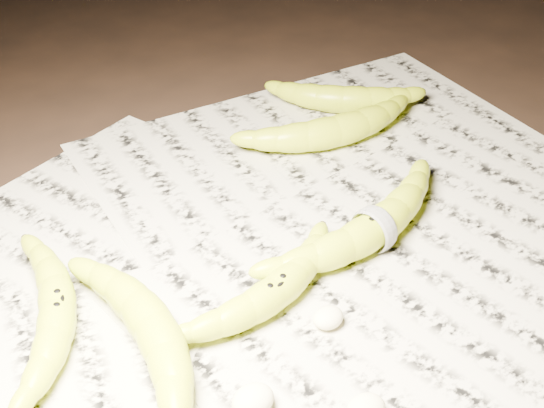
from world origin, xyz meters
TOP-DOWN VIEW (x-y plane):
  - ground at (0.00, 0.00)m, footprint 3.00×3.00m
  - newspaper_patch at (-0.02, -0.02)m, footprint 0.90×0.70m
  - banana_left_a at (-0.21, 0.05)m, footprint 0.14×0.20m
  - banana_left_b at (-0.16, -0.03)m, footprint 0.09×0.22m
  - banana_center at (-0.04, -0.05)m, footprint 0.20×0.09m
  - banana_taped at (0.10, -0.04)m, footprint 0.25×0.09m
  - banana_upper_a at (0.20, 0.13)m, footprint 0.22×0.11m
  - banana_upper_b at (0.26, 0.19)m, footprint 0.17×0.17m
  - measuring_tape at (0.10, -0.04)m, footprint 0.01×0.05m
  - flesh_chunk_a at (-0.13, -0.13)m, footprint 0.04×0.03m
  - flesh_chunk_b at (-0.06, -0.20)m, footprint 0.03×0.03m
  - flesh_chunk_c at (-0.02, -0.10)m, footprint 0.03×0.03m

SIDE VIEW (x-z plane):
  - ground at x=0.00m, z-range 0.00..0.00m
  - newspaper_patch at x=-0.02m, z-range 0.00..0.01m
  - flesh_chunk_c at x=-0.02m, z-range 0.01..0.03m
  - flesh_chunk_b at x=-0.06m, z-range 0.01..0.03m
  - flesh_chunk_a at x=-0.13m, z-range 0.01..0.03m
  - banana_center at x=-0.04m, z-range 0.01..0.04m
  - banana_left_a at x=-0.21m, z-range 0.01..0.04m
  - banana_upper_b at x=0.26m, z-range 0.01..0.05m
  - banana_taped at x=0.10m, z-range 0.01..0.05m
  - measuring_tape at x=0.10m, z-range 0.00..0.05m
  - banana_left_b at x=-0.16m, z-range 0.01..0.05m
  - banana_upper_a at x=0.20m, z-range 0.01..0.05m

